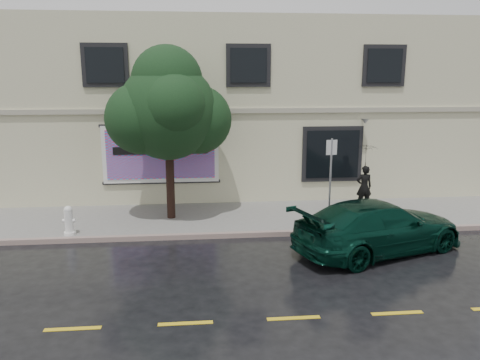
{
  "coord_description": "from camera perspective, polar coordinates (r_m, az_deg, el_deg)",
  "views": [
    {
      "loc": [
        -1.91,
        -12.07,
        4.86
      ],
      "look_at": [
        -0.56,
        2.2,
        1.64
      ],
      "focal_mm": 35.0,
      "sensor_mm": 36.0,
      "label": 1
    }
  ],
  "objects": [
    {
      "name": "road_marking",
      "position": [
        10.03,
        6.55,
        -16.38
      ],
      "size": [
        19.0,
        0.12,
        0.01
      ],
      "primitive_type": "cube",
      "color": "gold",
      "rests_on": "ground"
    },
    {
      "name": "sidewalk",
      "position": [
        16.16,
        1.64,
        -4.57
      ],
      "size": [
        20.0,
        3.5,
        0.15
      ],
      "primitive_type": "cube",
      "color": "gray",
      "rests_on": "ground"
    },
    {
      "name": "pedestrian",
      "position": [
        17.4,
        14.88,
        -0.82
      ],
      "size": [
        0.57,
        0.38,
        1.56
      ],
      "primitive_type": "imported",
      "rotation": [
        0.0,
        0.0,
        3.13
      ],
      "color": "black",
      "rests_on": "sidewalk"
    },
    {
      "name": "billboard",
      "position": [
        17.26,
        -9.63,
        3.12
      ],
      "size": [
        4.3,
        0.16,
        2.2
      ],
      "color": "white",
      "rests_on": "ground"
    },
    {
      "name": "car",
      "position": [
        13.66,
        16.56,
        -5.47
      ],
      "size": [
        5.49,
        3.82,
        1.47
      ],
      "primitive_type": "imported",
      "rotation": [
        0.0,
        0.0,
        1.92
      ],
      "color": "black",
      "rests_on": "ground"
    },
    {
      "name": "umbrella",
      "position": [
        17.18,
        15.09,
        2.78
      ],
      "size": [
        1.14,
        1.14,
        0.66
      ],
      "primitive_type": "imported",
      "rotation": [
        0.0,
        0.0,
        -0.35
      ],
      "color": "black",
      "rests_on": "pedestrian"
    },
    {
      "name": "building",
      "position": [
        21.19,
        -0.22,
        8.98
      ],
      "size": [
        20.0,
        8.12,
        7.0
      ],
      "color": "#BEB999",
      "rests_on": "ground"
    },
    {
      "name": "sign_pole",
      "position": [
        14.68,
        10.97,
        0.53
      ],
      "size": [
        0.35,
        0.07,
        2.84
      ],
      "rotation": [
        0.0,
        0.0,
        0.15
      ],
      "color": "#999BA2",
      "rests_on": "sidewalk"
    },
    {
      "name": "curb",
      "position": [
        14.51,
        2.49,
        -6.61
      ],
      "size": [
        20.0,
        0.18,
        0.16
      ],
      "primitive_type": "cube",
      "color": "gray",
      "rests_on": "ground"
    },
    {
      "name": "street_tree",
      "position": [
        15.4,
        -8.78,
        8.26
      ],
      "size": [
        3.16,
        3.16,
        5.16
      ],
      "color": "black",
      "rests_on": "sidewalk"
    },
    {
      "name": "fire_hydrant",
      "position": [
        15.01,
        -20.14,
        -4.68
      ],
      "size": [
        0.37,
        0.34,
        0.9
      ],
      "rotation": [
        0.0,
        0.0,
        -0.04
      ],
      "color": "white",
      "rests_on": "sidewalk"
    },
    {
      "name": "ground",
      "position": [
        13.15,
        3.39,
        -9.06
      ],
      "size": [
        90.0,
        90.0,
        0.0
      ],
      "primitive_type": "plane",
      "color": "black",
      "rests_on": "ground"
    }
  ]
}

